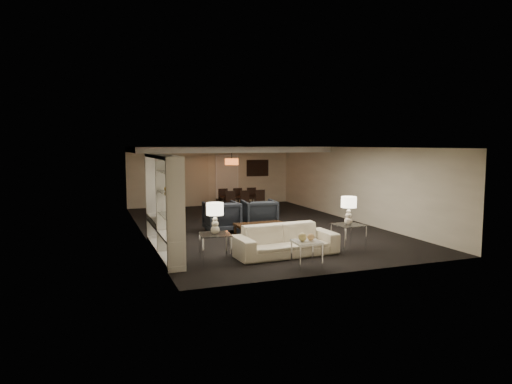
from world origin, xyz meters
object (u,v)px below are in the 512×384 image
object	(u,v)px
chair_fl	(222,199)
chair_fr	(250,198)
chair_fm	(236,198)
television	(161,206)
vase_blue	(172,214)
chair_nm	(247,202)
chair_nr	(262,201)
armchair_right	(259,214)
table_lamp_left	(215,218)
vase_amber	(168,188)
side_table_left	(215,248)
sofa	(285,240)
table_lamp_right	(349,211)
floor_lamp	(165,191)
pendant_light	(232,162)
dining_table	(241,204)
marble_table	(306,254)
chair_nl	(231,203)
floor_speaker	(159,220)
armchair_left	(222,217)
side_table_right	(348,237)

from	to	relation	value
chair_fl	chair_fr	size ratio (longest dim) A/B	1.00
chair_fm	television	bearing A→B (deg)	53.64
vase_blue	chair_nm	distance (m)	7.68
chair_nr	chair_fr	xyz separation A→B (m)	(0.00, 1.30, 0.00)
armchair_right	table_lamp_left	world-z (taller)	table_lamp_left
armchair_right	chair_fl	xyz separation A→B (m)	(0.09, 4.46, -0.03)
armchair_right	vase_amber	distance (m)	4.53
side_table_left	chair_nr	bearing A→B (deg)	60.92
sofa	chair_fl	world-z (taller)	chair_fl
table_lamp_right	floor_lamp	bearing A→B (deg)	109.02
sofa	pendant_light	bearing A→B (deg)	79.51
chair_fm	vase_blue	bearing A→B (deg)	59.56
side_table_left	chair_nm	distance (m)	7.12
side_table_left	table_lamp_left	xyz separation A→B (m)	(0.00, 0.00, 0.66)
dining_table	chair_fm	xyz separation A→B (m)	(0.00, 0.65, 0.14)
chair_fl	marble_table	bearing A→B (deg)	83.98
armchair_right	chair_nl	world-z (taller)	armchair_right
chair_nl	floor_lamp	size ratio (longest dim) A/B	0.59
side_table_left	vase_amber	bearing A→B (deg)	157.64
chair_fm	chair_nr	bearing A→B (deg)	111.06
chair_fl	floor_speaker	bearing A→B (deg)	56.80
sofa	vase_blue	world-z (taller)	vase_blue
table_lamp_left	chair_fm	distance (m)	8.34
dining_table	chair_nl	xyz separation A→B (m)	(-0.60, -0.65, 0.14)
side_table_left	chair_fm	xyz separation A→B (m)	(2.99, 7.76, 0.11)
television	chair_fm	bearing A→B (deg)	-32.65
vase_blue	floor_speaker	world-z (taller)	vase_blue
table_lamp_left	table_lamp_right	xyz separation A→B (m)	(3.40, 0.00, 0.00)
armchair_right	table_lamp_left	bearing A→B (deg)	61.10
pendant_light	side_table_left	size ratio (longest dim) A/B	0.78
armchair_left	television	world-z (taller)	television
side_table_right	table_lamp_left	world-z (taller)	table_lamp_left
table_lamp_right	chair_fm	size ratio (longest dim) A/B	0.81
vase_amber	chair_fl	world-z (taller)	vase_amber
marble_table	chair_nr	xyz separation A→B (m)	(1.89, 7.56, 0.15)
marble_table	chair_fr	bearing A→B (deg)	77.94
chair_nm	floor_lamp	bearing A→B (deg)	130.10
chair_nl	chair_fm	xyz separation A→B (m)	(0.60, 1.30, 0.00)
side_table_left	chair_nm	xyz separation A→B (m)	(2.99, 6.46, 0.11)
armchair_left	chair_fm	world-z (taller)	armchair_left
vase_blue	chair_nr	xyz separation A→B (m)	(4.55, 6.55, -0.71)
vase_amber	floor_lamp	bearing A→B (deg)	81.47
floor_speaker	side_table_right	bearing A→B (deg)	-36.11
table_lamp_left	chair_fl	world-z (taller)	table_lamp_left
dining_table	chair_nl	world-z (taller)	chair_nl
vase_blue	table_lamp_right	bearing A→B (deg)	1.13
floor_speaker	chair_nm	distance (m)	5.52
floor_speaker	floor_lamp	size ratio (longest dim) A/B	0.81
pendant_light	floor_lamp	xyz separation A→B (m)	(-2.33, 1.70, -1.20)
chair_nr	side_table_left	bearing A→B (deg)	-117.20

